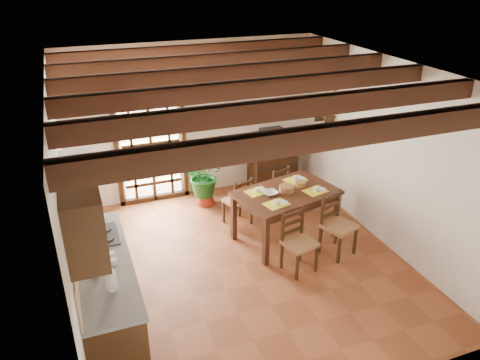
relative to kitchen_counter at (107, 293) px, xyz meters
name	(u,v)px	position (x,y,z in m)	size (l,w,h in m)	color
ground_plane	(243,263)	(1.96, 0.60, -0.47)	(5.00, 5.00, 0.00)	brown
room_shell	(244,147)	(1.96, 0.60, 1.34)	(4.52, 5.02, 2.81)	silver
ceiling_beams	(244,80)	(1.96, 0.60, 2.22)	(4.50, 4.34, 0.20)	black
french_door	(150,139)	(1.16, 3.05, 0.70)	(1.26, 0.11, 2.32)	white
kitchen_counter	(107,293)	(0.00, 0.00, 0.00)	(0.64, 2.25, 1.38)	black
upper_cabinet	(83,222)	(-0.12, -0.70, 1.38)	(0.35, 0.80, 0.70)	black
range_hood	(79,178)	(-0.09, 0.55, 1.26)	(0.38, 0.60, 0.54)	white
counter_items	(100,254)	(0.00, 0.09, 0.49)	(0.50, 1.43, 0.25)	black
dining_table	(286,198)	(2.82, 1.03, 0.24)	(1.68, 1.28, 0.82)	#3D1F13
chair_near_left	(298,253)	(2.63, 0.19, -0.19)	(0.50, 0.48, 0.90)	#9C6B42
chair_near_right	(337,236)	(3.36, 0.36, -0.18)	(0.55, 0.54, 0.95)	#9C6B42
chair_far_left	(238,209)	(2.28, 1.69, -0.21)	(0.49, 0.47, 0.85)	#9C6B42
chair_far_right	(274,197)	(3.01, 1.86, -0.20)	(0.51, 0.50, 0.87)	#9C6B42
table_setting	(287,186)	(2.82, 1.03, 0.44)	(1.09, 0.73, 0.10)	yellow
table_bowl	(270,193)	(2.55, 1.02, 0.37)	(0.22, 0.22, 0.05)	white
sideboard	(273,167)	(3.42, 2.83, -0.09)	(0.90, 0.41, 0.77)	black
crt_tv	(274,139)	(3.42, 2.82, 0.48)	(0.43, 0.40, 0.37)	black
fuse_box	(271,94)	(3.46, 3.08, 1.28)	(0.25, 0.03, 0.32)	white
plant_pot	(205,198)	(1.97, 2.55, -0.36)	(0.34, 0.34, 0.21)	maroon
potted_plant	(204,175)	(1.97, 2.55, 0.10)	(1.85, 1.58, 2.06)	#144C19
wall_shelf	(324,116)	(4.10, 2.20, 1.04)	(0.20, 0.42, 0.20)	black
shelf_vase	(325,109)	(4.10, 2.20, 1.18)	(0.15, 0.15, 0.15)	#B2BFB2
shelf_flowers	(326,97)	(4.10, 2.20, 1.38)	(0.14, 0.14, 0.36)	yellow
framed_picture	(331,86)	(4.18, 2.20, 1.58)	(0.03, 0.32, 0.32)	brown
pendant_lamp	(287,109)	(2.82, 1.13, 1.60)	(0.36, 0.36, 0.84)	black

